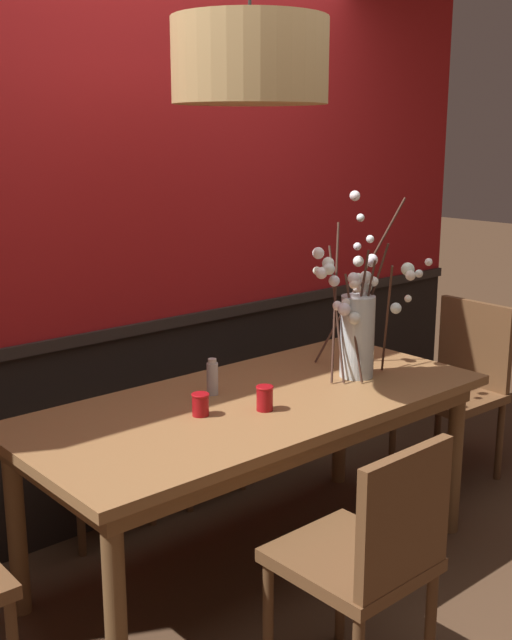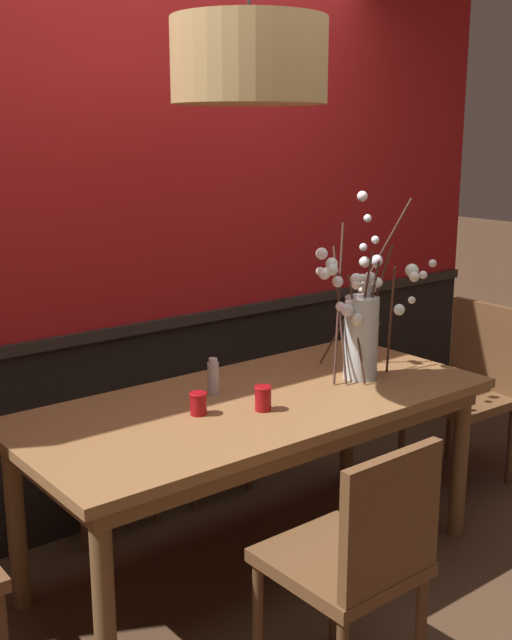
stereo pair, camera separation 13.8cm
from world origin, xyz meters
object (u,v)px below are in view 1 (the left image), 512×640
chair_far_side_right (184,390)px  chair_head_east_end (458,381)px  candle_holder_nearer_center (200,404)px  pendant_lamp (250,61)px  dining_table (256,418)px  vase_with_blossoms (358,324)px  chair_far_side_left (82,413)px  chair_near_side_left (368,556)px  candle_holder_nearer_edge (265,398)px  condiment_bottle (212,377)px

chair_far_side_right → chair_head_east_end: bearing=-35.2°
chair_far_side_right → candle_holder_nearer_center: size_ratio=10.67×
chair_head_east_end → pendant_lamp: pendant_lamp is taller
dining_table → vase_with_blossoms: size_ratio=2.51×
chair_far_side_left → pendant_lamp: pendant_lamp is taller
chair_far_side_right → chair_near_side_left: size_ratio=1.03×
dining_table → pendant_lamp: (-0.06, -0.03, 1.35)m
chair_far_side_right → chair_far_side_left: 0.58m
chair_far_side_right → candle_holder_nearer_edge: size_ratio=9.53×
candle_holder_nearer_edge → chair_head_east_end: bearing=5.4°
candle_holder_nearer_center → chair_far_side_left: bearing=93.3°
chair_head_east_end → candle_holder_nearer_edge: bearing=-174.6°
chair_far_side_left → condiment_bottle: 0.76m
chair_far_side_left → candle_holder_nearer_center: (0.05, -0.83, 0.25)m
candle_holder_nearer_edge → condiment_bottle: bearing=97.2°
chair_near_side_left → chair_far_side_left: chair_far_side_left is taller
chair_near_side_left → chair_far_side_right: bearing=72.9°
pendant_lamp → chair_far_side_left: bearing=107.6°
vase_with_blossoms → condiment_bottle: vase_with_blossoms is taller
chair_head_east_end → condiment_bottle: size_ratio=6.12×
chair_far_side_right → condiment_bottle: chair_far_side_right is taller
chair_far_side_right → chair_head_east_end: size_ratio=1.00×
candle_holder_nearer_center → chair_head_east_end: bearing=0.8°
dining_table → condiment_bottle: size_ratio=12.90×
dining_table → chair_head_east_end: chair_head_east_end is taller
dining_table → candle_holder_nearer_center: 0.31m
condiment_bottle → pendant_lamp: pendant_lamp is taller
chair_head_east_end → chair_near_side_left: bearing=-153.4°
chair_far_side_left → chair_near_side_left: bearing=-87.7°
chair_far_side_left → dining_table: bearing=-68.4°
dining_table → vase_with_blossoms: vase_with_blossoms is taller
chair_head_east_end → dining_table: bearing=-179.3°
pendant_lamp → chair_far_side_right: bearing=70.6°
vase_with_blossoms → pendant_lamp: pendant_lamp is taller
chair_head_east_end → candle_holder_nearer_edge: size_ratio=9.51×
candle_holder_nearer_edge → pendant_lamp: pendant_lamp is taller
vase_with_blossoms → dining_table: bearing=173.8°
chair_far_side_right → pendant_lamp: 1.76m
dining_table → chair_far_side_left: chair_far_side_left is taller
chair_head_east_end → candle_holder_nearer_edge: 1.50m
dining_table → condiment_bottle: bearing=121.9°
chair_far_side_right → vase_with_blossoms: size_ratio=1.20×
chair_far_side_right → pendant_lamp: (-0.31, -0.87, 1.50)m
candle_holder_nearer_center → candle_holder_nearer_edge: bearing=-27.9°
chair_near_side_left → vase_with_blossoms: size_ratio=1.16×
chair_far_side_right → chair_far_side_left: chair_far_side_left is taller
chair_far_side_right → condiment_bottle: bearing=-117.0°
candle_holder_nearer_edge → chair_far_side_right: bearing=71.9°
vase_with_blossoms → candle_holder_nearer_center: (-0.80, 0.05, -0.19)m
chair_far_side_left → vase_with_blossoms: size_ratio=1.24×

